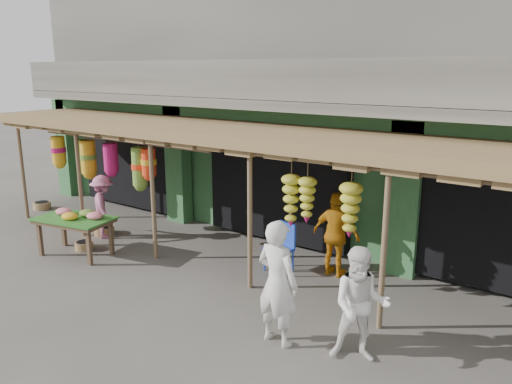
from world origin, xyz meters
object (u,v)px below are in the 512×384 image
Objects in this scene: blue_chair at (282,244)px; person_shopper at (103,207)px; person_front at (277,283)px; flower_table at (76,220)px; person_right at (360,305)px; person_vendor at (336,235)px.

person_shopper is at bearing -154.59° from blue_chair.
flower_table is at bearing 0.54° from person_front.
person_vendor is (-1.61, 2.42, 0.01)m from person_right.
person_vendor is at bearing 12.51° from flower_table.
person_vendor reaches higher than person_right.
person_right is 2.90m from person_vendor.
person_vendor is at bearing 38.13° from blue_chair.
person_front is 2.75m from person_vendor.
person_front is 1.13× the size of person_vendor.
blue_chair is 1.09m from person_vendor.
blue_chair is 3.28m from person_right.
flower_table is 1.08× the size of person_vendor.
flower_table is 4.46m from blue_chair.
flower_table is 0.96× the size of person_front.
person_vendor reaches higher than flower_table.
flower_table is 5.47m from person_front.
blue_chair is 0.59× the size of person_vendor.
flower_table is 1.85× the size of blue_chair.
blue_chair is (4.03, 1.88, -0.25)m from flower_table.
person_front reaches higher than person_right.
person_right is at bearing -160.84° from person_front.
person_right is at bearing 125.37° from person_vendor.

